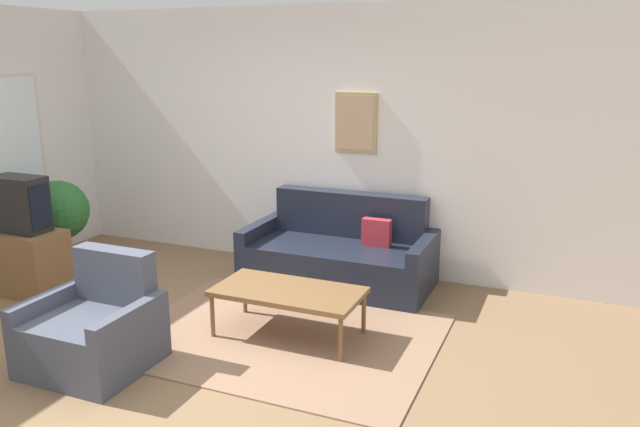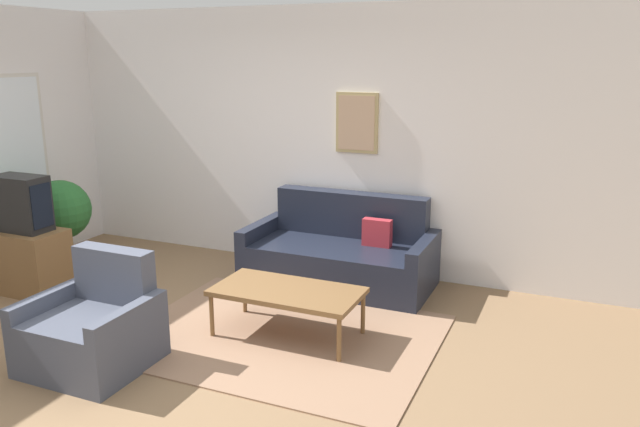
# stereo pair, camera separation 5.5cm
# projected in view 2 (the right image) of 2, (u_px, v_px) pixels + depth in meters

# --- Properties ---
(ground_plane) EXTENTS (16.00, 16.00, 0.00)m
(ground_plane) POSITION_uv_depth(u_px,v_px,m) (152.00, 361.00, 4.64)
(ground_plane) COLOR #846647
(area_rug) EXTENTS (2.44, 1.88, 0.01)m
(area_rug) POSITION_uv_depth(u_px,v_px,m) (282.00, 336.00, 5.04)
(area_rug) COLOR #937056
(area_rug) RESTS_ON ground_plane
(wall_back) EXTENTS (8.00, 0.09, 2.70)m
(wall_back) POSITION_uv_depth(u_px,v_px,m) (298.00, 139.00, 6.58)
(wall_back) COLOR silver
(wall_back) RESTS_ON ground_plane
(couch) EXTENTS (1.82, 0.90, 0.86)m
(couch) POSITION_uv_depth(u_px,v_px,m) (341.00, 255.00, 6.17)
(couch) COLOR #1E2333
(couch) RESTS_ON ground_plane
(coffee_table) EXTENTS (1.18, 0.60, 0.40)m
(coffee_table) POSITION_uv_depth(u_px,v_px,m) (287.00, 293.00, 4.96)
(coffee_table) COLOR brown
(coffee_table) RESTS_ON ground_plane
(tv_stand) EXTENTS (0.74, 0.45, 0.60)m
(tv_stand) POSITION_uv_depth(u_px,v_px,m) (28.00, 261.00, 5.95)
(tv_stand) COLOR brown
(tv_stand) RESTS_ON ground_plane
(tv) EXTENTS (0.53, 0.28, 0.52)m
(tv) POSITION_uv_depth(u_px,v_px,m) (21.00, 203.00, 5.81)
(tv) COLOR black
(tv) RESTS_ON tv_stand
(armchair) EXTENTS (0.83, 0.76, 0.81)m
(armchair) POSITION_uv_depth(u_px,v_px,m) (94.00, 330.00, 4.53)
(armchair) COLOR #474C5B
(armchair) RESTS_ON ground_plane
(potted_plant_tall) EXTENTS (0.68, 0.68, 1.06)m
(potted_plant_tall) POSITION_uv_depth(u_px,v_px,m) (3.00, 213.00, 6.15)
(potted_plant_tall) COLOR slate
(potted_plant_tall) RESTS_ON ground_plane
(potted_plant_by_window) EXTENTS (0.62, 0.62, 0.95)m
(potted_plant_by_window) POSITION_uv_depth(u_px,v_px,m) (61.00, 212.00, 6.52)
(potted_plant_by_window) COLOR #935638
(potted_plant_by_window) RESTS_ON ground_plane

